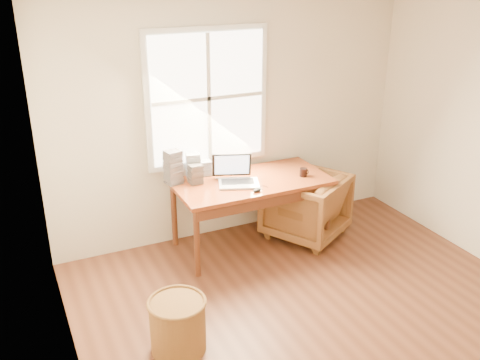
% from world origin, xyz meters
% --- Properties ---
extents(room_shell, '(4.04, 4.54, 2.64)m').
position_xyz_m(room_shell, '(-0.02, 0.16, 1.32)').
color(room_shell, brown).
rests_on(room_shell, ground).
extents(desk, '(1.60, 0.80, 0.04)m').
position_xyz_m(desk, '(0.00, 1.80, 0.73)').
color(desk, brown).
rests_on(desk, room_shell).
extents(armchair, '(1.06, 1.07, 0.72)m').
position_xyz_m(armchair, '(0.63, 1.73, 0.36)').
color(armchair, brown).
rests_on(armchair, room_shell).
extents(wicker_stool, '(0.55, 0.55, 0.43)m').
position_xyz_m(wicker_stool, '(-1.26, 0.53, 0.22)').
color(wicker_stool, brown).
rests_on(wicker_stool, room_shell).
extents(laptop, '(0.51, 0.52, 0.29)m').
position_xyz_m(laptop, '(-0.17, 1.74, 0.90)').
color(laptop, '#ACAEB3').
rests_on(laptop, desk).
extents(mouse, '(0.11, 0.08, 0.03)m').
position_xyz_m(mouse, '(-0.08, 1.51, 0.77)').
color(mouse, black).
rests_on(mouse, desk).
extents(coffee_mug, '(0.09, 0.09, 0.09)m').
position_xyz_m(coffee_mug, '(0.54, 1.66, 0.79)').
color(coffee_mug, black).
rests_on(coffee_mug, desk).
extents(cd_stack_a, '(0.17, 0.16, 0.28)m').
position_xyz_m(cd_stack_a, '(-0.53, 2.07, 0.89)').
color(cd_stack_a, silver).
rests_on(cd_stack_a, desk).
extents(cd_stack_b, '(0.14, 0.12, 0.20)m').
position_xyz_m(cd_stack_b, '(-0.55, 1.96, 0.85)').
color(cd_stack_b, '#26262B').
rests_on(cd_stack_b, desk).
extents(cd_stack_c, '(0.18, 0.17, 0.35)m').
position_xyz_m(cd_stack_c, '(-0.75, 2.06, 0.92)').
color(cd_stack_c, '#9495A0').
rests_on(cd_stack_c, desk).
extents(cd_stack_d, '(0.14, 0.13, 0.16)m').
position_xyz_m(cd_stack_d, '(-0.39, 2.13, 0.83)').
color(cd_stack_d, silver).
rests_on(cd_stack_d, desk).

